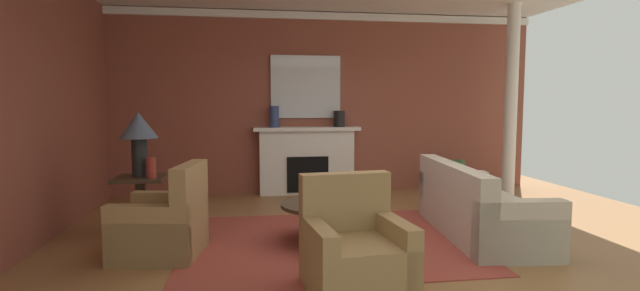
# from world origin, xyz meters

# --- Properties ---
(ground_plane) EXTENTS (9.08, 9.08, 0.00)m
(ground_plane) POSITION_xyz_m (0.00, 0.00, 0.00)
(ground_plane) COLOR olive
(wall_fireplace) EXTENTS (7.58, 0.12, 3.09)m
(wall_fireplace) POSITION_xyz_m (0.00, 3.15, 1.55)
(wall_fireplace) COLOR brown
(wall_fireplace) RESTS_ON ground_plane
(wall_window) EXTENTS (0.12, 6.79, 3.09)m
(wall_window) POSITION_xyz_m (-3.55, 0.30, 1.55)
(wall_window) COLOR brown
(wall_window) RESTS_ON ground_plane
(crown_moulding) EXTENTS (7.58, 0.08, 0.12)m
(crown_moulding) POSITION_xyz_m (0.00, 3.07, 3.01)
(crown_moulding) COLOR white
(area_rug) EXTENTS (3.11, 2.62, 0.01)m
(area_rug) POSITION_xyz_m (-0.41, 0.12, 0.01)
(area_rug) COLOR #993D33
(area_rug) RESTS_ON ground_plane
(fireplace) EXTENTS (1.80, 0.35, 1.14)m
(fireplace) POSITION_xyz_m (-0.27, 2.94, 0.54)
(fireplace) COLOR white
(fireplace) RESTS_ON ground_plane
(mantel_mirror) EXTENTS (1.19, 0.04, 1.06)m
(mantel_mirror) POSITION_xyz_m (-0.27, 3.06, 1.82)
(mantel_mirror) COLOR silver
(sofa) EXTENTS (1.09, 2.17, 0.85)m
(sofa) POSITION_xyz_m (1.39, 0.11, 0.30)
(sofa) COLOR beige
(sofa) RESTS_ON ground_plane
(armchair_near_window) EXTENTS (0.92, 0.92, 0.95)m
(armchair_near_window) POSITION_xyz_m (-2.11, -0.10, 0.31)
(armchair_near_window) COLOR #9E7A4C
(armchair_near_window) RESTS_ON ground_plane
(armchair_facing_fireplace) EXTENTS (0.88, 0.88, 0.95)m
(armchair_facing_fireplace) POSITION_xyz_m (-0.39, -1.25, 0.31)
(armchair_facing_fireplace) COLOR #9E7A4C
(armchair_facing_fireplace) RESTS_ON ground_plane
(coffee_table) EXTENTS (1.00, 1.00, 0.45)m
(coffee_table) POSITION_xyz_m (-0.41, 0.12, 0.34)
(coffee_table) COLOR #3D2D1E
(coffee_table) RESTS_ON ground_plane
(side_table) EXTENTS (0.56, 0.56, 0.70)m
(side_table) POSITION_xyz_m (-2.51, 0.73, 0.40)
(side_table) COLOR #3D2D1E
(side_table) RESTS_ON ground_plane
(table_lamp) EXTENTS (0.44, 0.44, 0.75)m
(table_lamp) POSITION_xyz_m (-2.51, 0.73, 1.22)
(table_lamp) COLOR black
(table_lamp) RESTS_ON side_table
(vase_on_side_table) EXTENTS (0.11, 0.11, 0.24)m
(vase_on_side_table) POSITION_xyz_m (-2.36, 0.61, 0.82)
(vase_on_side_table) COLOR #9E3328
(vase_on_side_table) RESTS_ON side_table
(vase_tall_corner) EXTENTS (0.31, 0.31, 0.56)m
(vase_tall_corner) POSITION_xyz_m (2.28, 2.64, 0.28)
(vase_tall_corner) COLOR #33703D
(vase_tall_corner) RESTS_ON ground_plane
(vase_mantel_left) EXTENTS (0.16, 0.16, 0.36)m
(vase_mantel_left) POSITION_xyz_m (-0.82, 2.89, 1.32)
(vase_mantel_left) COLOR navy
(vase_mantel_left) RESTS_ON fireplace
(vase_mantel_right) EXTENTS (0.19, 0.19, 0.28)m
(vase_mantel_right) POSITION_xyz_m (0.28, 2.89, 1.28)
(vase_mantel_right) COLOR black
(vase_mantel_right) RESTS_ON fireplace
(book_red_cover) EXTENTS (0.26, 0.24, 0.04)m
(book_red_cover) POSITION_xyz_m (-0.37, 0.11, 0.47)
(book_red_cover) COLOR maroon
(book_red_cover) RESTS_ON coffee_table
(book_art_folio) EXTENTS (0.26, 0.18, 0.04)m
(book_art_folio) POSITION_xyz_m (-0.26, 0.24, 0.51)
(book_art_folio) COLOR navy
(book_art_folio) RESTS_ON coffee_table
(column_white) EXTENTS (0.20, 0.20, 3.09)m
(column_white) POSITION_xyz_m (2.90, 2.01, 1.55)
(column_white) COLOR white
(column_white) RESTS_ON ground_plane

